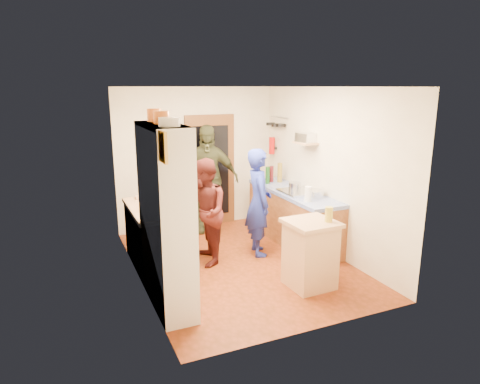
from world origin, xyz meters
TOP-DOWN VIEW (x-y plane):
  - floor at (0.00, 0.00)m, footprint 3.00×4.00m
  - ceiling at (0.00, 0.00)m, footprint 3.00×4.00m
  - wall_back at (0.00, 2.01)m, footprint 3.00×0.02m
  - wall_front at (0.00, -2.01)m, footprint 3.00×0.02m
  - wall_left at (-1.51, 0.00)m, footprint 0.02×4.00m
  - wall_right at (1.51, 0.00)m, footprint 0.02×4.00m
  - door_frame at (0.25, 1.97)m, footprint 0.95×0.06m
  - door_glass at (0.25, 1.94)m, footprint 0.70×0.02m
  - hutch_body at (-1.30, -0.80)m, footprint 0.40×1.20m
  - hutch_top_shelf at (-1.30, -0.80)m, footprint 0.40×1.14m
  - plate_stack at (-1.30, -1.13)m, footprint 0.22×0.22m
  - orange_pot_a at (-1.30, -0.79)m, footprint 0.18×0.18m
  - orange_pot_b at (-1.30, -0.44)m, footprint 0.17×0.17m
  - left_counter_base at (-1.20, 0.45)m, footprint 0.60×1.40m
  - left_counter_top at (-1.20, 0.45)m, footprint 0.64×1.44m
  - toaster at (-1.15, 0.04)m, footprint 0.25×0.18m
  - kettle at (-1.25, 0.27)m, footprint 0.19×0.19m
  - orange_bowl at (-1.12, 0.62)m, footprint 0.22×0.22m
  - chopping_board at (-1.18, 1.02)m, footprint 0.32×0.25m
  - right_counter_base at (1.20, 0.50)m, footprint 0.60×2.20m
  - right_counter_top at (1.20, 0.50)m, footprint 0.62×2.22m
  - hob at (1.20, 0.33)m, footprint 0.55×0.58m
  - pot_on_hob at (1.15, 0.38)m, footprint 0.20×0.20m
  - bottle_a at (1.05, 1.16)m, footprint 0.08×0.08m
  - bottle_b at (1.18, 1.26)m, footprint 0.09×0.09m
  - bottle_c at (1.31, 1.18)m, footprint 0.10×0.10m
  - paper_towel at (1.05, -0.18)m, footprint 0.13×0.13m
  - mixing_bowl at (1.30, 0.01)m, footprint 0.32×0.32m
  - island_base at (0.54, -1.06)m, footprint 0.57×0.57m
  - island_top at (0.54, -1.06)m, footprint 0.64×0.64m
  - cutting_board at (0.49, -1.01)m, footprint 0.36×0.29m
  - oil_jar at (0.73, -1.18)m, footprint 0.10×0.10m
  - pan_rail at (1.46, 1.52)m, footprint 0.02×0.65m
  - pan_hang_a at (1.40, 1.35)m, footprint 0.18×0.18m
  - pan_hang_b at (1.40, 1.55)m, footprint 0.16×0.16m
  - pan_hang_c at (1.40, 1.75)m, footprint 0.17×0.17m
  - wall_shelf at (1.37, 0.45)m, footprint 0.26×0.42m
  - radio at (1.37, 0.45)m, footprint 0.26×0.33m
  - ext_bracket at (1.47, 1.70)m, footprint 0.06×0.10m
  - fire_extinguisher at (1.41, 1.70)m, footprint 0.11×0.11m
  - picture_frame at (-1.48, -1.55)m, footprint 0.03×0.25m
  - person_hob at (0.45, 0.22)m, footprint 0.52×0.68m
  - person_left at (-0.44, 0.26)m, footprint 0.70×0.84m
  - person_back at (0.06, 1.60)m, footprint 1.24×0.83m

SIDE VIEW (x-z plane):
  - floor at x=0.00m, z-range -0.02..0.00m
  - right_counter_base at x=1.20m, z-range 0.00..0.84m
  - left_counter_base at x=-1.20m, z-range 0.00..0.85m
  - island_base at x=0.54m, z-range 0.00..0.86m
  - person_left at x=-0.44m, z-range 0.00..1.59m
  - person_hob at x=0.45m, z-range 0.00..1.69m
  - right_counter_top at x=1.20m, z-range 0.84..0.90m
  - left_counter_top at x=-1.20m, z-range 0.85..0.90m
  - island_top at x=0.54m, z-range 0.86..0.91m
  - cutting_board at x=0.49m, z-range 0.89..0.91m
  - chopping_board at x=-1.18m, z-range 0.90..0.92m
  - hob at x=1.20m, z-range 0.90..0.94m
  - orange_bowl at x=-1.12m, z-range 0.90..0.98m
  - mixing_bowl at x=1.30m, z-range 0.90..1.01m
  - person_back at x=0.06m, z-range 0.00..1.96m
  - toaster at x=-1.15m, z-range 0.90..1.07m
  - kettle at x=-1.25m, z-range 0.90..1.08m
  - pot_on_hob at x=1.15m, z-range 0.94..1.07m
  - oil_jar at x=0.73m, z-range 0.91..1.11m
  - paper_towel at x=1.05m, z-range 0.90..1.13m
  - bottle_b at x=1.18m, z-range 0.90..1.19m
  - door_frame at x=0.25m, z-range 0.00..2.10m
  - door_glass at x=0.25m, z-range 0.20..1.90m
  - bottle_a at x=1.05m, z-range 0.90..1.21m
  - bottle_c at x=1.31m, z-range 0.90..1.25m
  - hutch_body at x=-1.30m, z-range 0.00..2.20m
  - wall_back at x=0.00m, z-range 0.00..2.60m
  - wall_front at x=0.00m, z-range 0.00..2.60m
  - wall_left at x=-1.51m, z-range 0.00..2.60m
  - wall_right at x=1.51m, z-range 0.00..2.60m
  - ext_bracket at x=1.47m, z-range 1.43..1.47m
  - fire_extinguisher at x=1.41m, z-range 1.34..1.66m
  - wall_shelf at x=1.37m, z-range 1.69..1.71m
  - radio at x=1.37m, z-range 1.72..1.86m
  - pan_hang_b at x=1.40m, z-range 1.88..1.92m
  - pan_hang_c at x=1.40m, z-range 1.89..1.93m
  - pan_hang_a at x=1.40m, z-range 1.90..1.94m
  - pan_rail at x=1.46m, z-range 2.04..2.06m
  - picture_frame at x=-1.48m, z-range 1.90..2.20m
  - hutch_top_shelf at x=-1.30m, z-range 2.16..2.20m
  - plate_stack at x=-1.30m, z-range 2.20..2.29m
  - orange_pot_a at x=-1.30m, z-range 2.20..2.34m
  - orange_pot_b at x=-1.30m, z-range 2.20..2.35m
  - ceiling at x=0.00m, z-range 2.60..2.62m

